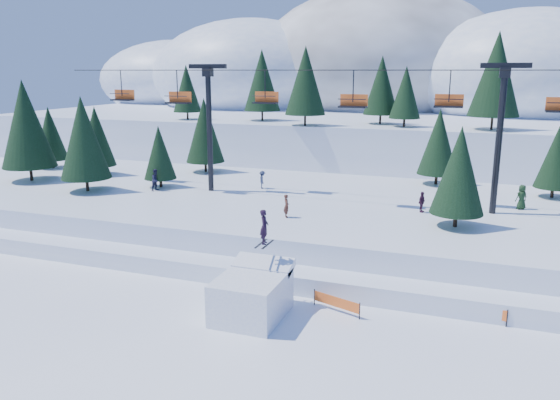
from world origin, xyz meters
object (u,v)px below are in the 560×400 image
(chairlift, at_px, (332,111))
(banner_far, at_px, (478,310))
(jump_kicker, at_px, (252,294))
(banner_near, at_px, (336,302))

(chairlift, distance_m, banner_far, 19.01)
(jump_kicker, xyz_separation_m, chairlift, (-0.20, 16.15, 8.11))
(chairlift, bearing_deg, banner_near, -73.82)
(jump_kicker, height_order, banner_near, jump_kicker)
(jump_kicker, bearing_deg, chairlift, 90.72)
(banner_near, bearing_deg, banner_far, 12.50)
(chairlift, bearing_deg, banner_far, -48.92)
(jump_kicker, xyz_separation_m, banner_near, (3.93, 1.90, -0.67))
(chairlift, height_order, banner_far, chairlift)
(banner_near, height_order, banner_far, same)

